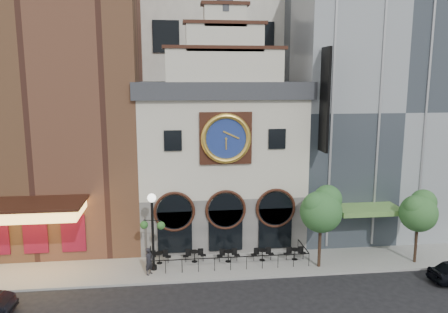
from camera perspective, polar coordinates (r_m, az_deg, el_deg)
name	(u,v)px	position (r m, az deg, el deg)	size (l,w,h in m)	color
ground	(233,281)	(28.67, 1.20, -15.89)	(120.00, 120.00, 0.00)	black
sidewalk	(228,263)	(30.88, 0.54, -13.74)	(44.00, 5.00, 0.15)	gray
clock_building	(220,155)	(34.04, -0.57, 0.18)	(12.60, 8.78, 18.65)	#605E5B
theater_building	(49,78)	(36.69, -21.90, 9.47)	(14.00, 15.60, 25.00)	brown
retail_building	(369,108)	(39.25, 18.39, 6.08)	(14.00, 14.40, 20.00)	gray
office_tower	(206,3)	(46.24, -2.32, 19.38)	(20.00, 16.00, 40.00)	silver
cafe_railing	(228,256)	(30.67, 0.54, -12.85)	(10.60, 2.60, 0.90)	black
bistro_0	(159,257)	(30.79, -8.45, -12.85)	(1.58, 0.68, 0.90)	black
bistro_1	(194,255)	(30.77, -3.88, -12.76)	(1.58, 0.68, 0.90)	black
bistro_2	(228,255)	(30.74, 0.56, -12.77)	(1.58, 0.68, 0.90)	black
bistro_3	(262,254)	(31.03, 5.03, -12.58)	(1.58, 0.68, 0.90)	black
bistro_4	(295,253)	(31.44, 9.24, -12.37)	(1.58, 0.68, 0.90)	black
pedestrian	(149,261)	(29.15, -9.75, -13.33)	(0.65, 0.43, 1.79)	black
lamppost	(152,223)	(28.96, -9.33, -8.58)	(1.63, 0.78, 5.17)	black
tree_left	(322,208)	(29.55, 12.63, -6.61)	(2.86, 2.75, 5.51)	#382619
tree_right	(419,210)	(32.42, 24.11, -6.41)	(2.61, 2.51, 5.03)	#382619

